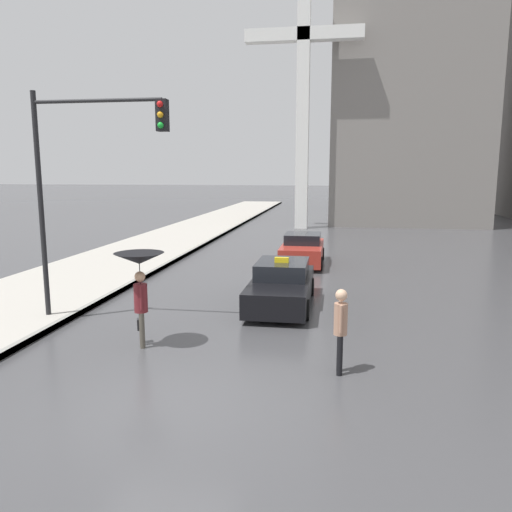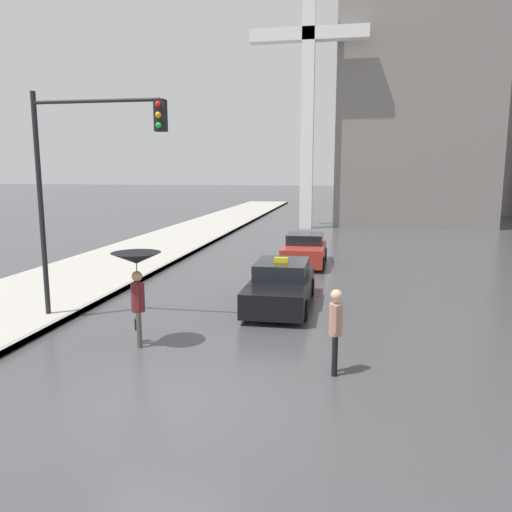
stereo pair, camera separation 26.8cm
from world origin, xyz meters
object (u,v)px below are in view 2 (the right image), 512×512
at_px(taxi, 281,285).
at_px(pedestrian_man, 336,324).
at_px(sedan_red, 305,250).
at_px(monument_cross, 308,78).
at_px(pedestrian_with_umbrella, 137,269).
at_px(traffic_light, 86,165).

relative_size(taxi, pedestrian_man, 2.58).
relative_size(sedan_red, monument_cross, 0.22).
relative_size(taxi, sedan_red, 1.12).
distance_m(pedestrian_man, monument_cross, 29.19).
bearing_deg(pedestrian_man, monument_cross, -175.07).
xyz_separation_m(taxi, pedestrian_with_umbrella, (-2.92, -4.33, 1.25)).
height_order(taxi, traffic_light, traffic_light).
height_order(pedestrian_man, monument_cross, monument_cross).
bearing_deg(sedan_red, monument_cross, -85.81).
bearing_deg(taxi, pedestrian_with_umbrella, 56.00).
distance_m(pedestrian_with_umbrella, traffic_light, 3.60).
height_order(traffic_light, monument_cross, monument_cross).
bearing_deg(pedestrian_man, traffic_light, -111.28).
bearing_deg(sedan_red, taxi, 88.61).
distance_m(pedestrian_with_umbrella, pedestrian_man, 4.86).
bearing_deg(pedestrian_with_umbrella, sedan_red, -39.90).
bearing_deg(sedan_red, pedestrian_man, 97.38).
xyz_separation_m(sedan_red, monument_cross, (-1.09, 14.93, 10.20)).
distance_m(traffic_light, monument_cross, 25.99).
relative_size(sedan_red, pedestrian_with_umbrella, 1.81).
bearing_deg(taxi, pedestrian_man, 108.88).
bearing_deg(pedestrian_with_umbrella, monument_cross, -29.22).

